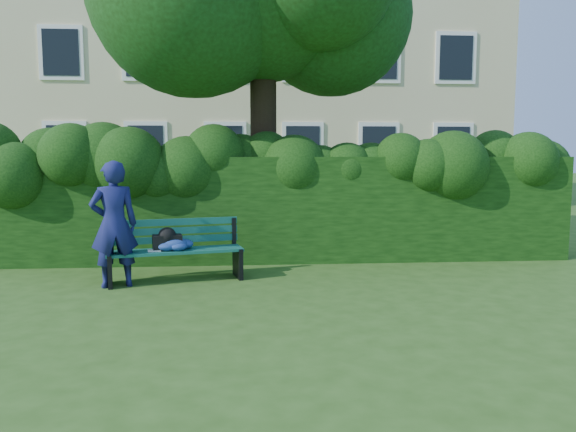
{
  "coord_description": "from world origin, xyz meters",
  "views": [
    {
      "loc": [
        -0.64,
        -7.53,
        1.89
      ],
      "look_at": [
        0.0,
        0.6,
        0.95
      ],
      "focal_mm": 35.0,
      "sensor_mm": 36.0,
      "label": 1
    }
  ],
  "objects": [
    {
      "name": "park_bench",
      "position": [
        -1.68,
        0.66,
        0.5
      ],
      "size": [
        2.01,
        0.97,
        0.89
      ],
      "rotation": [
        0.0,
        0.0,
        0.22
      ],
      "color": "#0D4138",
      "rests_on": "ground"
    },
    {
      "name": "hedge",
      "position": [
        0.0,
        2.2,
        0.9
      ],
      "size": [
        10.0,
        1.0,
        1.8
      ],
      "color": "black",
      "rests_on": "ground"
    },
    {
      "name": "man_reading",
      "position": [
        -2.45,
        0.36,
        0.88
      ],
      "size": [
        0.74,
        0.6,
        1.77
      ],
      "primitive_type": "imported",
      "rotation": [
        0.0,
        0.0,
        3.44
      ],
      "color": "navy",
      "rests_on": "ground"
    },
    {
      "name": "apartment_building",
      "position": [
        -0.0,
        13.99,
        6.0
      ],
      "size": [
        16.0,
        8.08,
        12.0
      ],
      "color": "#C8B786",
      "rests_on": "ground"
    },
    {
      "name": "ground",
      "position": [
        0.0,
        0.0,
        0.0
      ],
      "size": [
        80.0,
        80.0,
        0.0
      ],
      "primitive_type": "plane",
      "color": "#2C4F18",
      "rests_on": "ground"
    }
  ]
}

